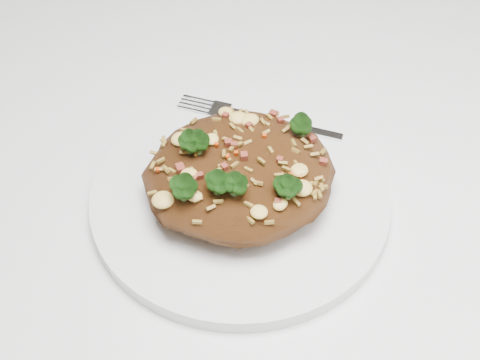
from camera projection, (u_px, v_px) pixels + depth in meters
name	position (u px, v px, depth m)	size (l,w,h in m)	color
dining_table	(214.00, 219.00, 0.69)	(1.20, 0.80, 0.75)	white
plate	(240.00, 197.00, 0.58)	(0.26, 0.26, 0.01)	white
fried_rice	(240.00, 168.00, 0.55)	(0.16, 0.15, 0.07)	brown
fork	(267.00, 121.00, 0.63)	(0.14, 0.10, 0.00)	silver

